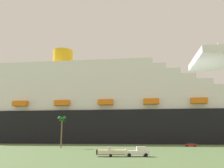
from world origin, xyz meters
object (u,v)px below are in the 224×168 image
(small_boat_on_trailer, at_px, (115,152))
(palm_tree, at_px, (62,121))
(parked_car_red_hatchback, at_px, (191,145))
(pickup_truck, at_px, (138,152))
(cruise_ship, at_px, (106,111))

(small_boat_on_trailer, xyz_separation_m, palm_tree, (-21.73, 33.09, 8.80))
(parked_car_red_hatchback, bearing_deg, pickup_truck, -117.00)
(cruise_ship, relative_size, parked_car_red_hatchback, 50.30)
(pickup_truck, height_order, small_boat_on_trailer, pickup_truck)
(pickup_truck, relative_size, parked_car_red_hatchback, 1.17)
(small_boat_on_trailer, relative_size, palm_tree, 0.77)
(cruise_ship, height_order, pickup_truck, cruise_ship)
(cruise_ship, xyz_separation_m, pickup_truck, (15.27, -86.69, -17.53))
(small_boat_on_trailer, height_order, parked_car_red_hatchback, small_boat_on_trailer)
(pickup_truck, height_order, parked_car_red_hatchback, pickup_truck)
(palm_tree, height_order, parked_car_red_hatchback, palm_tree)
(parked_car_red_hatchback, bearing_deg, palm_tree, -165.24)
(cruise_ship, xyz_separation_m, small_boat_on_trailer, (10.11, -87.06, -17.62))
(cruise_ship, distance_m, palm_tree, 55.91)
(cruise_ship, distance_m, pickup_truck, 89.75)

